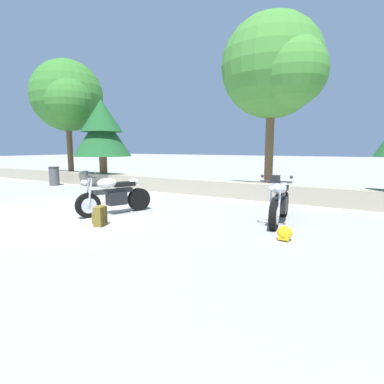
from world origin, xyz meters
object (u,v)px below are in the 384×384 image
(rider_helmet, at_px, (285,233))
(pine_tree_mid_left, at_px, (102,129))
(motorcycle_silver_centre, at_px, (279,202))
(rider_backpack, at_px, (100,215))
(motorcycle_white_near_left, at_px, (114,196))
(leafy_tree_far_left, at_px, (67,97))
(leafy_tree_mid_right, at_px, (276,68))
(trash_bin, at_px, (54,176))

(rider_helmet, height_order, pine_tree_mid_left, pine_tree_mid_left)
(motorcycle_silver_centre, distance_m, rider_backpack, 4.11)
(motorcycle_white_near_left, xyz_separation_m, leafy_tree_far_left, (-7.27, 4.35, 3.69))
(rider_helmet, height_order, leafy_tree_far_left, leafy_tree_far_left)
(leafy_tree_far_left, xyz_separation_m, pine_tree_mid_left, (2.28, -0.01, -1.61))
(rider_helmet, distance_m, pine_tree_mid_left, 10.73)
(motorcycle_silver_centre, relative_size, leafy_tree_mid_right, 0.38)
(pine_tree_mid_left, xyz_separation_m, trash_bin, (-1.89, -1.25, -2.13))
(rider_helmet, distance_m, leafy_tree_mid_right, 6.28)
(rider_backpack, xyz_separation_m, trash_bin, (-7.52, 4.17, 0.19))
(motorcycle_white_near_left, height_order, leafy_tree_far_left, leafy_tree_far_left)
(leafy_tree_far_left, bearing_deg, leafy_tree_mid_right, 0.28)
(motorcycle_white_near_left, distance_m, leafy_tree_mid_right, 6.47)
(motorcycle_silver_centre, height_order, leafy_tree_far_left, leafy_tree_far_left)
(pine_tree_mid_left, height_order, trash_bin, pine_tree_mid_left)
(leafy_tree_far_left, relative_size, trash_bin, 6.31)
(motorcycle_silver_centre, bearing_deg, leafy_tree_far_left, 164.77)
(motorcycle_silver_centre, height_order, rider_backpack, motorcycle_silver_centre)
(trash_bin, bearing_deg, leafy_tree_far_left, 107.14)
(motorcycle_silver_centre, relative_size, rider_helmet, 7.37)
(pine_tree_mid_left, bearing_deg, leafy_tree_far_left, 179.86)
(motorcycle_silver_centre, xyz_separation_m, pine_tree_mid_left, (-8.99, 3.06, 2.07))
(motorcycle_white_near_left, xyz_separation_m, motorcycle_silver_centre, (4.00, 1.28, 0.00))
(rider_helmet, bearing_deg, motorcycle_white_near_left, 179.07)
(leafy_tree_far_left, xyz_separation_m, leafy_tree_mid_right, (10.17, 0.05, 0.08))
(motorcycle_white_near_left, relative_size, pine_tree_mid_left, 0.60)
(motorcycle_silver_centre, distance_m, trash_bin, 11.03)
(leafy_tree_mid_right, relative_size, trash_bin, 6.32)
(motorcycle_silver_centre, height_order, pine_tree_mid_left, pine_tree_mid_left)
(motorcycle_white_near_left, xyz_separation_m, leafy_tree_mid_right, (2.90, 4.40, 3.77))
(pine_tree_mid_left, relative_size, trash_bin, 3.89)
(trash_bin, bearing_deg, motorcycle_silver_centre, -9.43)
(leafy_tree_far_left, distance_m, leafy_tree_mid_right, 10.17)
(motorcycle_white_near_left, bearing_deg, leafy_tree_mid_right, 56.63)
(rider_helmet, xyz_separation_m, pine_tree_mid_left, (-9.47, 4.41, 2.42))
(rider_helmet, bearing_deg, motorcycle_silver_centre, 109.67)
(leafy_tree_far_left, xyz_separation_m, trash_bin, (0.39, -1.26, -3.74))
(rider_backpack, relative_size, leafy_tree_far_left, 0.09)
(leafy_tree_mid_right, bearing_deg, motorcycle_silver_centre, -70.51)
(motorcycle_white_near_left, bearing_deg, motorcycle_silver_centre, 17.74)
(rider_helmet, bearing_deg, pine_tree_mid_left, 155.02)
(motorcycle_white_near_left, height_order, trash_bin, motorcycle_white_near_left)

